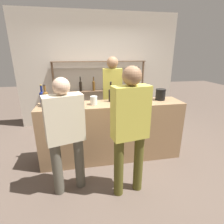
{
  "coord_description": "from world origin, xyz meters",
  "views": [
    {
      "loc": [
        -0.52,
        -2.78,
        1.85
      ],
      "look_at": [
        0.0,
        0.0,
        0.89
      ],
      "focal_mm": 28.0,
      "sensor_mm": 36.0,
      "label": 1
    }
  ],
  "objects": [
    {
      "name": "cork_jar",
      "position": [
        -0.31,
        -0.02,
        1.11
      ],
      "size": [
        0.11,
        0.11,
        0.14
      ],
      "color": "silver",
      "rests_on": "bar_counter"
    },
    {
      "name": "wine_glass",
      "position": [
        0.18,
        0.14,
        1.17
      ],
      "size": [
        0.09,
        0.09,
        0.16
      ],
      "color": "silver",
      "rests_on": "bar_counter"
    },
    {
      "name": "counter_bottle_1",
      "position": [
        -1.04,
        -0.01,
        1.18
      ],
      "size": [
        0.08,
        0.08,
        0.35
      ],
      "color": "brown",
      "rests_on": "bar_counter"
    },
    {
      "name": "back_shelf",
      "position": [
        0.0,
        1.67,
        1.11
      ],
      "size": [
        2.33,
        0.18,
        1.65
      ],
      "color": "brown",
      "rests_on": "ground_plane"
    },
    {
      "name": "customer_center",
      "position": [
        0.07,
        -0.87,
        1.01
      ],
      "size": [
        0.48,
        0.27,
        1.71
      ],
      "rotation": [
        0.0,
        0.0,
        1.73
      ],
      "color": "brown",
      "rests_on": "ground_plane"
    },
    {
      "name": "bar_counter",
      "position": [
        0.0,
        0.0,
        0.52
      ],
      "size": [
        2.45,
        0.5,
        1.04
      ],
      "primitive_type": "cube",
      "color": "#997551",
      "rests_on": "ground_plane"
    },
    {
      "name": "counter_bottle_3",
      "position": [
        0.31,
        0.02,
        1.18
      ],
      "size": [
        0.08,
        0.08,
        0.35
      ],
      "color": "brown",
      "rests_on": "bar_counter"
    },
    {
      "name": "counter_bottle_0",
      "position": [
        0.0,
        0.12,
        1.17
      ],
      "size": [
        0.08,
        0.08,
        0.34
      ],
      "color": "black",
      "rests_on": "bar_counter"
    },
    {
      "name": "customer_left",
      "position": [
        -0.73,
        -0.68,
        0.91
      ],
      "size": [
        0.51,
        0.33,
        1.58
      ],
      "rotation": [
        0.0,
        0.0,
        1.85
      ],
      "color": "#575347",
      "rests_on": "ground_plane"
    },
    {
      "name": "ice_bucket",
      "position": [
        0.89,
        0.06,
        1.14
      ],
      "size": [
        0.18,
        0.18,
        0.2
      ],
      "color": "black",
      "rests_on": "bar_counter"
    },
    {
      "name": "back_wall",
      "position": [
        0.0,
        1.85,
        1.4
      ],
      "size": [
        4.05,
        0.12,
        2.8
      ],
      "primitive_type": "cube",
      "color": "beige",
      "rests_on": "ground_plane"
    },
    {
      "name": "server_behind_counter",
      "position": [
        0.16,
        0.81,
        1.07
      ],
      "size": [
        0.41,
        0.23,
        1.77
      ],
      "rotation": [
        0.0,
        0.0,
        -1.68
      ],
      "color": "brown",
      "rests_on": "ground_plane"
    },
    {
      "name": "ground_plane",
      "position": [
        0.0,
        0.0,
        0.0
      ],
      "size": [
        16.0,
        16.0,
        0.0
      ],
      "primitive_type": "plane",
      "color": "brown"
    },
    {
      "name": "counter_bottle_2",
      "position": [
        -1.12,
        0.1,
        1.17
      ],
      "size": [
        0.08,
        0.08,
        0.33
      ],
      "color": "#0F1956",
      "rests_on": "bar_counter"
    }
  ]
}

